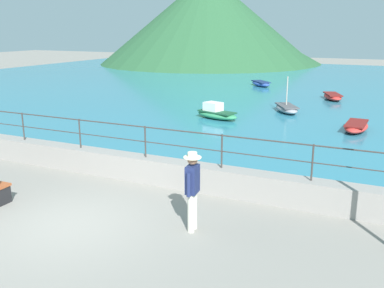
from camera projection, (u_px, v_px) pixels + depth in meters
name	position (u px, v px, depth m)	size (l,w,h in m)	color
ground_plane	(72.00, 224.00, 9.71)	(120.00, 120.00, 0.00)	gray
promenade_wall	(146.00, 169.00, 12.42)	(20.00, 0.56, 0.70)	gray
railing	(145.00, 135.00, 12.16)	(18.44, 0.04, 0.90)	#383330
lake_water	(305.00, 87.00, 32.28)	(64.00, 44.32, 0.06)	teal
hill_main	(208.00, 19.00, 52.21)	(25.92, 25.92, 10.47)	#285633
hill_secondary	(219.00, 35.00, 54.05)	(25.31, 25.31, 6.82)	#285633
person_walking	(192.00, 187.00, 9.19)	(0.38, 0.57, 1.75)	beige
boat_1	(333.00, 96.00, 26.25)	(1.69, 2.47, 0.36)	red
boat_2	(287.00, 108.00, 22.32)	(1.92, 2.44, 1.81)	gray
boat_4	(216.00, 113.00, 20.71)	(2.47, 1.59, 0.76)	#338C59
boat_6	(356.00, 126.00, 18.25)	(0.99, 2.33, 0.36)	red
boat_7	(261.00, 83.00, 32.38)	(2.20, 2.31, 0.36)	#2D4C9E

